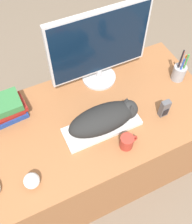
{
  "coord_description": "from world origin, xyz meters",
  "views": [
    {
      "loc": [
        -0.35,
        -0.38,
        1.96
      ],
      "look_at": [
        -0.0,
        0.35,
        0.78
      ],
      "focal_mm": 42.0,
      "sensor_mm": 36.0,
      "label": 1
    }
  ],
  "objects_px": {
    "baseball": "(32,181)",
    "phone": "(164,109)",
    "coffee_mug": "(127,142)",
    "pen_cup": "(179,72)",
    "cat": "(105,118)",
    "monitor": "(100,46)",
    "keyboard": "(101,127)",
    "book_stack": "(5,109)"
  },
  "relations": [
    {
      "from": "baseball",
      "to": "phone",
      "type": "relative_size",
      "value": 0.67
    },
    {
      "from": "baseball",
      "to": "phone",
      "type": "distance_m",
      "value": 0.8
    },
    {
      "from": "cat",
      "to": "phone",
      "type": "distance_m",
      "value": 0.34
    },
    {
      "from": "book_stack",
      "to": "pen_cup",
      "type": "bearing_deg",
      "value": -9.73
    },
    {
      "from": "baseball",
      "to": "pen_cup",
      "type": "bearing_deg",
      "value": 14.5
    },
    {
      "from": "cat",
      "to": "monitor",
      "type": "bearing_deg",
      "value": 69.26
    },
    {
      "from": "pen_cup",
      "to": "book_stack",
      "type": "relative_size",
      "value": 0.99
    },
    {
      "from": "cat",
      "to": "phone",
      "type": "height_order",
      "value": "cat"
    },
    {
      "from": "phone",
      "to": "cat",
      "type": "bearing_deg",
      "value": 168.35
    },
    {
      "from": "coffee_mug",
      "to": "phone",
      "type": "distance_m",
      "value": 0.3
    },
    {
      "from": "book_stack",
      "to": "cat",
      "type": "bearing_deg",
      "value": -33.04
    },
    {
      "from": "coffee_mug",
      "to": "baseball",
      "type": "distance_m",
      "value": 0.51
    },
    {
      "from": "cat",
      "to": "book_stack",
      "type": "height_order",
      "value": "cat"
    },
    {
      "from": "baseball",
      "to": "phone",
      "type": "bearing_deg",
      "value": 5.18
    },
    {
      "from": "cat",
      "to": "baseball",
      "type": "xyz_separation_m",
      "value": [
        -0.46,
        -0.14,
        -0.05
      ]
    },
    {
      "from": "coffee_mug",
      "to": "baseball",
      "type": "relative_size",
      "value": 1.28
    },
    {
      "from": "coffee_mug",
      "to": "baseball",
      "type": "height_order",
      "value": "coffee_mug"
    },
    {
      "from": "pen_cup",
      "to": "phone",
      "type": "xyz_separation_m",
      "value": [
        -0.24,
        -0.19,
        0.0
      ]
    },
    {
      "from": "monitor",
      "to": "coffee_mug",
      "type": "height_order",
      "value": "monitor"
    },
    {
      "from": "coffee_mug",
      "to": "phone",
      "type": "xyz_separation_m",
      "value": [
        0.28,
        0.08,
        0.02
      ]
    },
    {
      "from": "monitor",
      "to": "pen_cup",
      "type": "height_order",
      "value": "monitor"
    },
    {
      "from": "coffee_mug",
      "to": "monitor",
      "type": "bearing_deg",
      "value": 81.11
    },
    {
      "from": "cat",
      "to": "coffee_mug",
      "type": "distance_m",
      "value": 0.17
    },
    {
      "from": "pen_cup",
      "to": "phone",
      "type": "bearing_deg",
      "value": -140.77
    },
    {
      "from": "keyboard",
      "to": "monitor",
      "type": "distance_m",
      "value": 0.44
    },
    {
      "from": "cat",
      "to": "book_stack",
      "type": "distance_m",
      "value": 0.56
    },
    {
      "from": "monitor",
      "to": "baseball",
      "type": "distance_m",
      "value": 0.79
    },
    {
      "from": "keyboard",
      "to": "coffee_mug",
      "type": "xyz_separation_m",
      "value": [
        0.07,
        -0.15,
        0.03
      ]
    },
    {
      "from": "cat",
      "to": "coffee_mug",
      "type": "relative_size",
      "value": 4.05
    },
    {
      "from": "coffee_mug",
      "to": "pen_cup",
      "type": "relative_size",
      "value": 0.43
    },
    {
      "from": "monitor",
      "to": "coffee_mug",
      "type": "distance_m",
      "value": 0.54
    },
    {
      "from": "keyboard",
      "to": "book_stack",
      "type": "relative_size",
      "value": 1.82
    },
    {
      "from": "pen_cup",
      "to": "phone",
      "type": "distance_m",
      "value": 0.31
    },
    {
      "from": "coffee_mug",
      "to": "pen_cup",
      "type": "xyz_separation_m",
      "value": [
        0.52,
        0.28,
        0.02
      ]
    },
    {
      "from": "monitor",
      "to": "pen_cup",
      "type": "distance_m",
      "value": 0.53
    },
    {
      "from": "cat",
      "to": "coffee_mug",
      "type": "xyz_separation_m",
      "value": [
        0.05,
        -0.15,
        -0.05
      ]
    },
    {
      "from": "coffee_mug",
      "to": "phone",
      "type": "bearing_deg",
      "value": 16.7
    },
    {
      "from": "pen_cup",
      "to": "baseball",
      "type": "distance_m",
      "value": 1.06
    },
    {
      "from": "cat",
      "to": "pen_cup",
      "type": "height_order",
      "value": "pen_cup"
    },
    {
      "from": "monitor",
      "to": "coffee_mug",
      "type": "bearing_deg",
      "value": -98.89
    },
    {
      "from": "monitor",
      "to": "phone",
      "type": "height_order",
      "value": "monitor"
    },
    {
      "from": "pen_cup",
      "to": "phone",
      "type": "relative_size",
      "value": 1.99
    }
  ]
}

